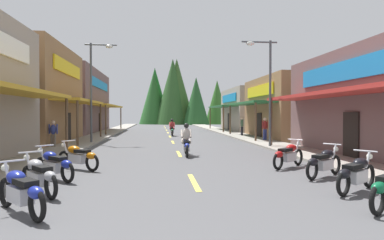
% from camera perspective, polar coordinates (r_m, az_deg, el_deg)
% --- Properties ---
extents(ground, '(10.25, 76.91, 0.10)m').
position_cam_1_polar(ground, '(24.37, -3.57, -3.78)').
color(ground, '#4C4C4F').
extents(sidewalk_left, '(2.27, 76.91, 0.12)m').
position_cam_1_polar(sidewalk_left, '(24.89, -18.14, -3.47)').
color(sidewalk_left, gray).
rests_on(sidewalk_left, ground).
extents(sidewalk_right, '(2.27, 76.91, 0.12)m').
position_cam_1_polar(sidewalk_right, '(25.41, 10.70, -3.34)').
color(sidewalk_right, gray).
rests_on(sidewalk_right, ground).
extents(centerline_dashes, '(0.16, 52.35, 0.01)m').
position_cam_1_polar(centerline_dashes, '(28.25, -3.91, -3.00)').
color(centerline_dashes, '#E0C64C').
rests_on(centerline_dashes, ground).
extents(storefront_left_middle, '(9.04, 9.07, 6.70)m').
position_cam_1_polar(storefront_left_middle, '(25.57, -28.97, 3.95)').
color(storefront_left_middle, olive).
rests_on(storefront_left_middle, ground).
extents(storefront_left_far, '(10.41, 13.80, 6.71)m').
position_cam_1_polar(storefront_left_far, '(37.61, -22.48, 3.04)').
color(storefront_left_far, brown).
rests_on(storefront_left_far, ground).
extents(storefront_right_middle, '(7.93, 9.38, 5.06)m').
position_cam_1_polar(storefront_right_middle, '(28.48, 17.71, 2.08)').
color(storefront_right_middle, olive).
rests_on(storefront_right_middle, ground).
extents(storefront_right_far, '(8.12, 10.02, 4.99)m').
position_cam_1_polar(storefront_right_far, '(39.34, 11.05, 1.77)').
color(storefront_right_far, gray).
rests_on(storefront_right_far, ground).
extents(streetlamp_left, '(2.13, 0.30, 6.77)m').
position_cam_1_polar(streetlamp_left, '(22.75, -16.70, 6.95)').
color(streetlamp_left, '#474C51').
rests_on(streetlamp_left, ground).
extents(streetlamp_right, '(2.13, 0.30, 6.32)m').
position_cam_1_polar(streetlamp_right, '(19.50, 12.80, 7.22)').
color(streetlamp_right, '#474C51').
rests_on(streetlamp_right, ground).
extents(motorcycle_parked_right_1, '(1.83, 1.28, 1.04)m').
position_cam_1_polar(motorcycle_parked_right_1, '(9.39, 27.10, -8.36)').
color(motorcycle_parked_right_1, black).
rests_on(motorcycle_parked_right_1, ground).
extents(motorcycle_parked_right_2, '(1.82, 1.29, 1.04)m').
position_cam_1_polar(motorcycle_parked_right_2, '(11.10, 22.32, -6.88)').
color(motorcycle_parked_right_2, black).
rests_on(motorcycle_parked_right_2, ground).
extents(motorcycle_parked_right_3, '(1.74, 1.41, 1.04)m').
position_cam_1_polar(motorcycle_parked_right_3, '(12.62, 16.68, -5.89)').
color(motorcycle_parked_right_3, black).
rests_on(motorcycle_parked_right_3, ground).
extents(motorcycle_parked_left_0, '(1.54, 1.63, 1.04)m').
position_cam_1_polar(motorcycle_parked_left_0, '(7.38, -28.06, -10.92)').
color(motorcycle_parked_left_0, black).
rests_on(motorcycle_parked_left_0, ground).
extents(motorcycle_parked_left_1, '(1.46, 1.70, 1.04)m').
position_cam_1_polar(motorcycle_parked_left_1, '(8.97, -25.50, -8.78)').
color(motorcycle_parked_left_1, black).
rests_on(motorcycle_parked_left_1, ground).
extents(motorcycle_parked_left_2, '(1.63, 1.53, 1.04)m').
position_cam_1_polar(motorcycle_parked_left_2, '(10.70, -23.25, -7.18)').
color(motorcycle_parked_left_2, black).
rests_on(motorcycle_parked_left_2, ground).
extents(motorcycle_parked_left_3, '(1.77, 1.37, 1.04)m').
position_cam_1_polar(motorcycle_parked_left_3, '(12.33, -19.51, -6.07)').
color(motorcycle_parked_left_3, black).
rests_on(motorcycle_parked_left_3, ground).
extents(rider_cruising_lead, '(0.60, 2.14, 1.57)m').
position_cam_1_polar(rider_cruising_lead, '(15.46, -1.02, -3.95)').
color(rider_cruising_lead, black).
rests_on(rider_cruising_lead, ground).
extents(rider_cruising_trailing, '(0.60, 2.14, 1.57)m').
position_cam_1_polar(rider_cruising_trailing, '(29.47, -3.55, -1.56)').
color(rider_cruising_trailing, black).
rests_on(rider_cruising_trailing, ground).
extents(pedestrian_by_shop, '(0.29, 0.57, 1.76)m').
position_cam_1_polar(pedestrian_by_shop, '(28.73, 8.84, -0.90)').
color(pedestrian_by_shop, black).
rests_on(pedestrian_by_shop, ground).
extents(pedestrian_waiting, '(0.56, 0.34, 1.64)m').
position_cam_1_polar(pedestrian_waiting, '(20.28, -23.36, -2.01)').
color(pedestrian_waiting, '#726659').
rests_on(pedestrian_waiting, ground).
extents(pedestrian_strolling, '(0.52, 0.40, 1.77)m').
position_cam_1_polar(pedestrian_strolling, '(24.04, 12.79, -1.27)').
color(pedestrian_strolling, '#333F8C').
rests_on(pedestrian_strolling, ground).
extents(treeline_backdrop, '(17.90, 11.06, 13.05)m').
position_cam_1_polar(treeline_backdrop, '(64.13, -3.29, 4.41)').
color(treeline_backdrop, '#1E6123').
rests_on(treeline_backdrop, ground).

